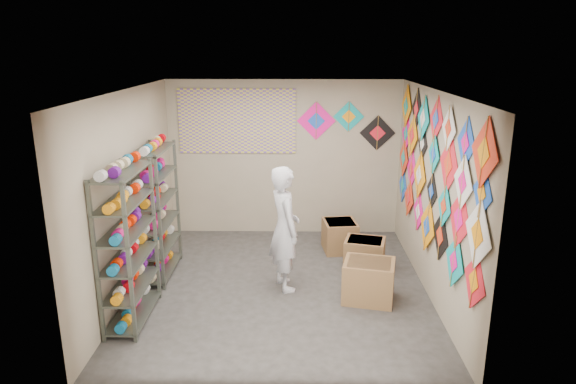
{
  "coord_description": "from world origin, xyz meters",
  "views": [
    {
      "loc": [
        0.21,
        -6.48,
        3.24
      ],
      "look_at": [
        0.1,
        0.3,
        1.3
      ],
      "focal_mm": 32.0,
      "sensor_mm": 36.0,
      "label": 1
    }
  ],
  "objects_px": {
    "shelf_rack_back": "(157,212)",
    "shopkeeper": "(285,228)",
    "carton_c": "(340,236)",
    "carton_b": "(364,254)",
    "carton_a": "(369,281)",
    "shelf_rack_front": "(128,246)"
  },
  "relations": [
    {
      "from": "shelf_rack_front",
      "to": "carton_a",
      "type": "relative_size",
      "value": 2.94
    },
    {
      "from": "shopkeeper",
      "to": "shelf_rack_front",
      "type": "bearing_deg",
      "value": 95.82
    },
    {
      "from": "shelf_rack_front",
      "to": "carton_a",
      "type": "height_order",
      "value": "shelf_rack_front"
    },
    {
      "from": "carton_c",
      "to": "shelf_rack_back",
      "type": "bearing_deg",
      "value": -167.88
    },
    {
      "from": "carton_b",
      "to": "shopkeeper",
      "type": "bearing_deg",
      "value": -138.91
    },
    {
      "from": "shelf_rack_back",
      "to": "carton_a",
      "type": "xyz_separation_m",
      "value": [
        2.95,
        -0.77,
        -0.68
      ]
    },
    {
      "from": "shopkeeper",
      "to": "carton_b",
      "type": "distance_m",
      "value": 1.47
    },
    {
      "from": "shelf_rack_back",
      "to": "carton_b",
      "type": "distance_m",
      "value": 3.11
    },
    {
      "from": "shelf_rack_front",
      "to": "shopkeeper",
      "type": "bearing_deg",
      "value": 25.75
    },
    {
      "from": "shopkeeper",
      "to": "carton_b",
      "type": "bearing_deg",
      "value": -82.63
    },
    {
      "from": "shelf_rack_front",
      "to": "shopkeeper",
      "type": "relative_size",
      "value": 1.1
    },
    {
      "from": "shelf_rack_back",
      "to": "carton_b",
      "type": "xyz_separation_m",
      "value": [
        3.02,
        0.2,
        -0.71
      ]
    },
    {
      "from": "carton_b",
      "to": "shelf_rack_back",
      "type": "bearing_deg",
      "value": -162.49
    },
    {
      "from": "shelf_rack_back",
      "to": "shopkeeper",
      "type": "bearing_deg",
      "value": -12.69
    },
    {
      "from": "carton_b",
      "to": "carton_c",
      "type": "distance_m",
      "value": 0.8
    },
    {
      "from": "shelf_rack_back",
      "to": "carton_b",
      "type": "relative_size",
      "value": 3.3
    },
    {
      "from": "carton_b",
      "to": "shelf_rack_front",
      "type": "bearing_deg",
      "value": -139.85
    },
    {
      "from": "shelf_rack_front",
      "to": "shopkeeper",
      "type": "distance_m",
      "value": 2.04
    },
    {
      "from": "carton_a",
      "to": "carton_b",
      "type": "bearing_deg",
      "value": 98.38
    },
    {
      "from": "shelf_rack_back",
      "to": "carton_a",
      "type": "bearing_deg",
      "value": -14.68
    },
    {
      "from": "carton_a",
      "to": "carton_b",
      "type": "xyz_separation_m",
      "value": [
        0.07,
        0.97,
        -0.03
      ]
    },
    {
      "from": "shelf_rack_back",
      "to": "carton_b",
      "type": "bearing_deg",
      "value": 3.72
    }
  ]
}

